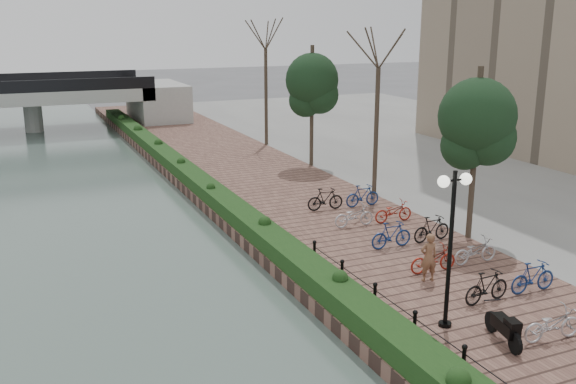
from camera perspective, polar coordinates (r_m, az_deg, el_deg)
promenade at (r=30.78m, az=-0.21°, el=-0.73°), size 8.00×75.00×0.50m
inland_pavement at (r=39.75m, az=21.47°, el=1.81°), size 24.00×75.00×0.50m
hedge at (r=31.82m, az=-7.64°, el=0.68°), size 1.10×56.00×0.60m
chain_fence at (r=16.75m, az=13.17°, el=-12.88°), size 0.10×14.10×0.70m
lamppost at (r=17.26m, az=14.41°, el=-1.96°), size 1.02×0.32×4.35m
motorcycle at (r=17.75m, az=18.60°, el=-11.20°), size 0.80×1.58×0.94m
pedestrian at (r=20.96m, az=12.39°, el=-5.69°), size 0.63×0.46×1.60m
bicycle_parking at (r=23.22m, az=12.88°, el=-4.52°), size 2.40×14.69×1.00m
street_trees at (r=27.81m, az=11.41°, el=4.55°), size 3.20×37.12×6.80m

